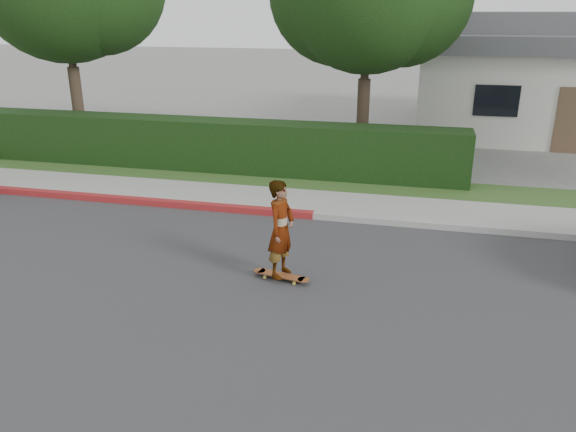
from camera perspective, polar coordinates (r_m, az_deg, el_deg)
name	(u,v)px	position (r m, az deg, el deg)	size (l,w,h in m)	color
ground	(204,301)	(9.18, -8.55, -8.51)	(120.00, 120.00, 0.00)	slate
road	(204,300)	(9.17, -8.55, -8.48)	(60.00, 8.00, 0.01)	#2D2D30
curb_far	(270,212)	(12.70, -1.83, 0.42)	(60.00, 0.20, 0.15)	#9E9E99
curb_red_section	(74,196)	(14.75, -20.94, 1.92)	(12.00, 0.21, 0.15)	maroon
sidewalk_far	(280,200)	(13.52, -0.84, 1.62)	(60.00, 1.60, 0.12)	gray
planting_strip	(294,182)	(15.01, 0.65, 3.48)	(60.00, 1.60, 0.10)	#2D4C1E
hedge	(196,145)	(16.27, -9.30, 7.09)	(15.00, 1.00, 1.50)	black
house	(556,74)	(24.03, 25.60, 12.89)	(10.60, 8.60, 4.30)	beige
skateboard	(281,275)	(9.68, -0.69, -6.06)	(1.05, 0.40, 0.10)	gold
skateboarder	(281,229)	(9.33, -0.71, -1.33)	(0.61, 0.40, 1.69)	white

